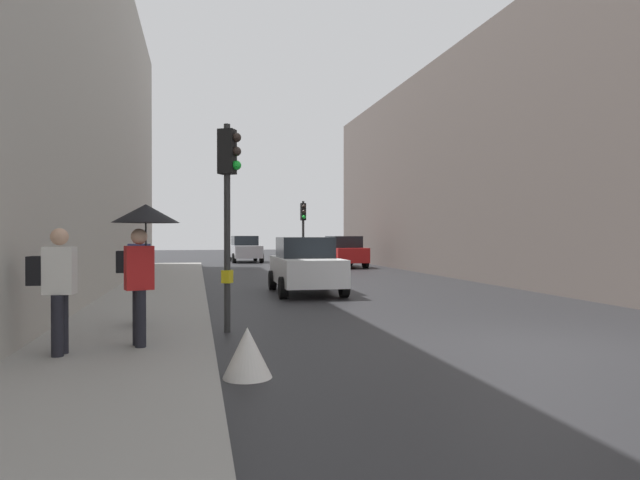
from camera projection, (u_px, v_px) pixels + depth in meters
name	position (u px, v px, depth m)	size (l,w,h in m)	color
ground_plane	(536.00, 347.00, 9.01)	(120.00, 120.00, 0.00)	#28282B
sidewalk_kerb	(149.00, 307.00, 13.43)	(2.80, 40.00, 0.16)	gray
building_facade_right	(580.00, 165.00, 24.41)	(12.00, 35.88, 9.83)	#5B514C
traffic_light_near_right	(228.00, 189.00, 10.35)	(0.45, 0.35, 3.92)	#2D2D2D
traffic_light_far_median	(303.00, 223.00, 26.93)	(0.25, 0.43, 3.48)	#2D2D2D
car_red_sedan	(343.00, 252.00, 31.13)	(2.17, 4.28, 1.76)	red
car_silver_hatchback	(245.00, 249.00, 37.20)	(2.18, 4.28, 1.76)	#BCBCC1
car_white_compact	(306.00, 265.00, 17.33)	(2.09, 4.24, 1.76)	silver
pedestrian_with_umbrella	(144.00, 235.00, 8.31)	(1.00, 1.00, 2.14)	black
pedestrian_with_grey_backpack	(137.00, 271.00, 10.20)	(0.61, 0.36, 1.77)	black
pedestrian_with_black_backpack	(56.00, 283.00, 7.66)	(0.63, 0.36, 1.77)	black
warning_sign_triangle	(247.00, 352.00, 7.07)	(0.64, 0.64, 0.65)	silver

